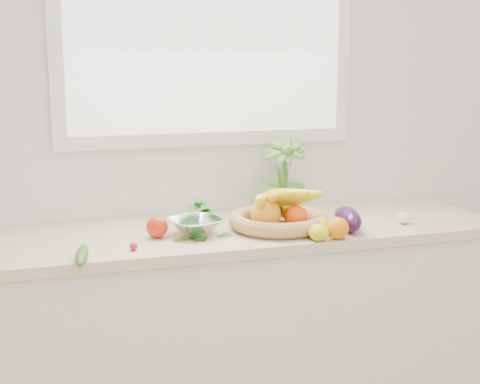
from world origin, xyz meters
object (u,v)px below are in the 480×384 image
object	(u,v)px
apple	(157,227)
colander_with_spinach	(195,221)
eggplant	(348,219)
potted_herb	(283,177)
fruit_basket	(278,215)
cucumber	(82,255)

from	to	relation	value
apple	colander_with_spinach	xyz separation A→B (m)	(0.15, 0.00, 0.01)
eggplant	potted_herb	bearing A→B (deg)	114.12
fruit_basket	eggplant	bearing A→B (deg)	-22.46
fruit_basket	apple	bearing A→B (deg)	179.64
apple	colander_with_spinach	distance (m)	0.15
eggplant	cucumber	xyz separation A→B (m)	(-1.04, -0.11, -0.03)
eggplant	potted_herb	distance (m)	0.38
eggplant	apple	bearing A→B (deg)	171.63
cucumber	colander_with_spinach	xyz separation A→B (m)	(0.44, 0.22, 0.03)
eggplant	fruit_basket	world-z (taller)	fruit_basket
eggplant	potted_herb	size ratio (longest dim) A/B	0.70
cucumber	colander_with_spinach	distance (m)	0.50
potted_herb	colander_with_spinach	bearing A→B (deg)	-153.63
apple	potted_herb	xyz separation A→B (m)	(0.59, 0.22, 0.12)
apple	eggplant	distance (m)	0.75
cucumber	apple	bearing A→B (deg)	36.85
cucumber	colander_with_spinach	size ratio (longest dim) A/B	0.87
apple	fruit_basket	world-z (taller)	fruit_basket
eggplant	fruit_basket	bearing A→B (deg)	157.54
apple	colander_with_spinach	bearing A→B (deg)	0.74
eggplant	cucumber	world-z (taller)	eggplant
eggplant	colander_with_spinach	world-z (taller)	colander_with_spinach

